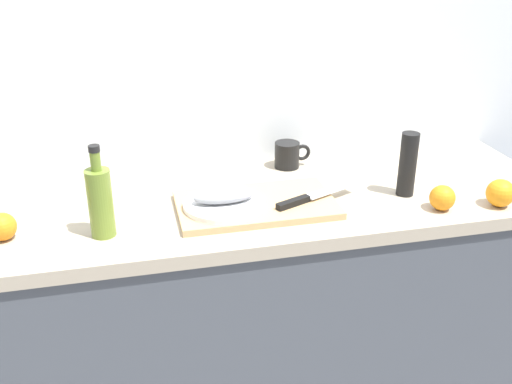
{
  "coord_description": "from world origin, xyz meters",
  "views": [
    {
      "loc": [
        -0.3,
        -1.56,
        1.64
      ],
      "look_at": [
        0.05,
        -0.08,
        0.95
      ],
      "focal_mm": 41.42,
      "sensor_mm": 36.0,
      "label": 1
    }
  ],
  "objects_px": {
    "fish_fillet": "(224,196)",
    "olive_oil_bottle": "(100,201)",
    "cutting_board": "(256,205)",
    "coffee_mug_1": "(288,155)",
    "white_plate": "(224,204)",
    "orange_0": "(442,198)",
    "pepper_mill": "(408,164)",
    "chef_knife": "(307,198)"
  },
  "relations": [
    {
      "from": "fish_fillet",
      "to": "pepper_mill",
      "type": "xyz_separation_m",
      "value": [
        0.55,
        0.0,
        0.04
      ]
    },
    {
      "from": "white_plate",
      "to": "fish_fillet",
      "type": "relative_size",
      "value": 1.33
    },
    {
      "from": "fish_fillet",
      "to": "pepper_mill",
      "type": "relative_size",
      "value": 0.89
    },
    {
      "from": "chef_knife",
      "to": "fish_fillet",
      "type": "bearing_deg",
      "value": 152.42
    },
    {
      "from": "fish_fillet",
      "to": "orange_0",
      "type": "distance_m",
      "value": 0.62
    },
    {
      "from": "white_plate",
      "to": "fish_fillet",
      "type": "height_order",
      "value": "fish_fillet"
    },
    {
      "from": "fish_fillet",
      "to": "olive_oil_bottle",
      "type": "distance_m",
      "value": 0.34
    },
    {
      "from": "olive_oil_bottle",
      "to": "pepper_mill",
      "type": "relative_size",
      "value": 1.28
    },
    {
      "from": "cutting_board",
      "to": "orange_0",
      "type": "height_order",
      "value": "orange_0"
    },
    {
      "from": "fish_fillet",
      "to": "pepper_mill",
      "type": "height_order",
      "value": "pepper_mill"
    },
    {
      "from": "cutting_board",
      "to": "orange_0",
      "type": "xyz_separation_m",
      "value": [
        0.51,
        -0.13,
        0.03
      ]
    },
    {
      "from": "coffee_mug_1",
      "to": "white_plate",
      "type": "bearing_deg",
      "value": -132.67
    },
    {
      "from": "olive_oil_bottle",
      "to": "white_plate",
      "type": "bearing_deg",
      "value": 9.46
    },
    {
      "from": "olive_oil_bottle",
      "to": "orange_0",
      "type": "relative_size",
      "value": 3.41
    },
    {
      "from": "olive_oil_bottle",
      "to": "coffee_mug_1",
      "type": "distance_m",
      "value": 0.7
    },
    {
      "from": "fish_fillet",
      "to": "orange_0",
      "type": "xyz_separation_m",
      "value": [
        0.61,
        -0.12,
        -0.02
      ]
    },
    {
      "from": "white_plate",
      "to": "fish_fillet",
      "type": "xyz_separation_m",
      "value": [
        -0.0,
        0.0,
        0.03
      ]
    },
    {
      "from": "olive_oil_bottle",
      "to": "pepper_mill",
      "type": "xyz_separation_m",
      "value": [
        0.88,
        0.06,
        -0.0
      ]
    },
    {
      "from": "cutting_board",
      "to": "fish_fillet",
      "type": "xyz_separation_m",
      "value": [
        -0.1,
        -0.01,
        0.04
      ]
    },
    {
      "from": "fish_fillet",
      "to": "coffee_mug_1",
      "type": "height_order",
      "value": "coffee_mug_1"
    },
    {
      "from": "cutting_board",
      "to": "pepper_mill",
      "type": "relative_size",
      "value": 2.33
    },
    {
      "from": "white_plate",
      "to": "orange_0",
      "type": "xyz_separation_m",
      "value": [
        0.61,
        -0.12,
        0.01
      ]
    },
    {
      "from": "chef_knife",
      "to": "olive_oil_bottle",
      "type": "distance_m",
      "value": 0.58
    },
    {
      "from": "cutting_board",
      "to": "white_plate",
      "type": "xyz_separation_m",
      "value": [
        -0.1,
        -0.01,
        0.02
      ]
    },
    {
      "from": "fish_fillet",
      "to": "chef_knife",
      "type": "xyz_separation_m",
      "value": [
        0.24,
        -0.02,
        -0.02
      ]
    },
    {
      "from": "orange_0",
      "to": "pepper_mill",
      "type": "xyz_separation_m",
      "value": [
        -0.05,
        0.12,
        0.06
      ]
    },
    {
      "from": "cutting_board",
      "to": "coffee_mug_1",
      "type": "height_order",
      "value": "coffee_mug_1"
    },
    {
      "from": "white_plate",
      "to": "coffee_mug_1",
      "type": "height_order",
      "value": "coffee_mug_1"
    },
    {
      "from": "chef_knife",
      "to": "coffee_mug_1",
      "type": "height_order",
      "value": "coffee_mug_1"
    },
    {
      "from": "orange_0",
      "to": "pepper_mill",
      "type": "distance_m",
      "value": 0.14
    },
    {
      "from": "coffee_mug_1",
      "to": "orange_0",
      "type": "bearing_deg",
      "value": -50.75
    },
    {
      "from": "chef_knife",
      "to": "cutting_board",
      "type": "bearing_deg",
      "value": 145.43
    },
    {
      "from": "white_plate",
      "to": "coffee_mug_1",
      "type": "relative_size",
      "value": 1.87
    },
    {
      "from": "fish_fillet",
      "to": "cutting_board",
      "type": "bearing_deg",
      "value": 6.81
    },
    {
      "from": "olive_oil_bottle",
      "to": "orange_0",
      "type": "xyz_separation_m",
      "value": [
        0.94,
        -0.06,
        -0.06
      ]
    },
    {
      "from": "chef_knife",
      "to": "olive_oil_bottle",
      "type": "xyz_separation_m",
      "value": [
        -0.57,
        -0.04,
        0.07
      ]
    },
    {
      "from": "cutting_board",
      "to": "chef_knife",
      "type": "bearing_deg",
      "value": -10.95
    },
    {
      "from": "cutting_board",
      "to": "fish_fillet",
      "type": "relative_size",
      "value": 2.62
    },
    {
      "from": "cutting_board",
      "to": "fish_fillet",
      "type": "distance_m",
      "value": 0.11
    },
    {
      "from": "cutting_board",
      "to": "pepper_mill",
      "type": "xyz_separation_m",
      "value": [
        0.46,
        -0.01,
        0.09
      ]
    },
    {
      "from": "cutting_board",
      "to": "coffee_mug_1",
      "type": "distance_m",
      "value": 0.33
    },
    {
      "from": "cutting_board",
      "to": "pepper_mill",
      "type": "distance_m",
      "value": 0.47
    }
  ]
}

